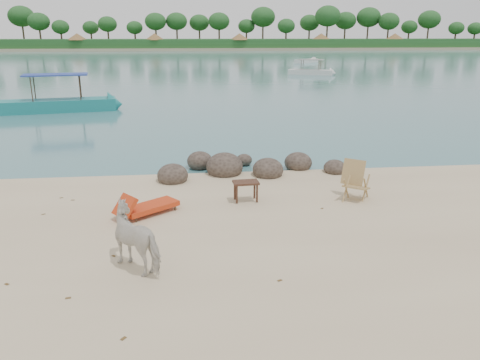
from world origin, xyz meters
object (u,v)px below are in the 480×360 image
object	(u,v)px
boat_near	(56,81)
side_table	(246,192)
cow	(139,238)
lounge_chair	(150,205)
deck_chair	(357,182)
boulders	(241,168)

from	to	relation	value
boat_near	side_table	bearing A→B (deg)	-72.06
side_table	cow	bearing A→B (deg)	-129.36
lounge_chair	boat_near	distance (m)	19.35
boat_near	deck_chair	bearing A→B (deg)	-65.10
deck_chair	side_table	bearing A→B (deg)	-145.42
boulders	lounge_chair	size ratio (longest dim) A/B	3.44
boulders	lounge_chair	distance (m)	4.47
cow	side_table	xyz separation A→B (m)	(2.54, 3.57, -0.35)
cow	boat_near	world-z (taller)	boat_near
cow	deck_chair	world-z (taller)	cow
lounge_chair	deck_chair	distance (m)	5.67
lounge_chair	boat_near	size ratio (longest dim) A/B	0.24
boulders	side_table	bearing A→B (deg)	-93.36
deck_chair	boat_near	bearing A→B (deg)	163.69
boulders	deck_chair	world-z (taller)	deck_chair
cow	boulders	bearing A→B (deg)	-158.04
boulders	lounge_chair	world-z (taller)	boulders
cow	side_table	world-z (taller)	cow
side_table	deck_chair	xyz separation A→B (m)	(3.08, -0.20, 0.25)
boat_near	lounge_chair	bearing A→B (deg)	-79.74
boat_near	boulders	bearing A→B (deg)	-67.09
boulders	boat_near	bearing A→B (deg)	123.36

